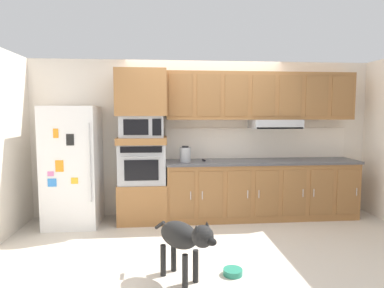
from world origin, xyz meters
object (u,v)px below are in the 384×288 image
(electric_kettle, at_px, (185,154))
(refrigerator, at_px, (73,166))
(built_in_oven, at_px, (143,163))
(microwave, at_px, (142,126))
(dog, at_px, (184,238))
(screwdriver, at_px, (204,160))
(dog_food_bowl, at_px, (233,272))

(electric_kettle, bearing_deg, refrigerator, -179.30)
(built_in_oven, xyz_separation_m, microwave, (0.00, -0.00, 0.56))
(dog, bearing_deg, screwdriver, 127.12)
(screwdriver, bearing_deg, electric_kettle, -170.94)
(screwdriver, bearing_deg, microwave, -179.96)
(microwave, distance_m, dog_food_bowl, 2.53)
(microwave, relative_size, dog_food_bowl, 3.22)
(dog, bearing_deg, dog_food_bowl, 59.55)
(microwave, bearing_deg, built_in_oven, 179.23)
(screwdriver, bearing_deg, dog, -103.11)
(refrigerator, distance_m, electric_kettle, 1.68)
(refrigerator, height_order, electric_kettle, refrigerator)
(refrigerator, relative_size, microwave, 2.73)
(built_in_oven, bearing_deg, dog_food_bowl, -60.81)
(refrigerator, relative_size, built_in_oven, 2.51)
(screwdriver, distance_m, dog_food_bowl, 2.03)
(refrigerator, distance_m, dog_food_bowl, 2.82)
(electric_kettle, bearing_deg, microwave, 175.84)
(microwave, height_order, dog, microwave)
(microwave, xyz_separation_m, dog_food_bowl, (1.02, -1.82, -1.43))
(refrigerator, relative_size, dog_food_bowl, 8.80)
(microwave, distance_m, dog, 2.22)
(built_in_oven, relative_size, dog, 1.01)
(built_in_oven, relative_size, microwave, 1.09)
(refrigerator, relative_size, electric_kettle, 7.33)
(refrigerator, xyz_separation_m, dog, (1.53, -1.84, -0.44))
(built_in_oven, height_order, dog, built_in_oven)
(refrigerator, height_order, microwave, refrigerator)
(refrigerator, bearing_deg, dog_food_bowl, -40.71)
(electric_kettle, bearing_deg, dog, -94.40)
(built_in_oven, xyz_separation_m, screwdriver, (0.95, 0.00, 0.03))
(refrigerator, distance_m, microwave, 1.18)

